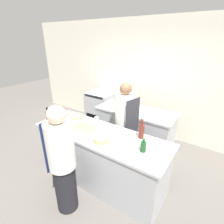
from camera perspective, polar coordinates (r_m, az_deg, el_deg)
The scene contains 18 objects.
ground_plane at distance 3.39m, azimuth -3.58°, elevation -20.77°, with size 16.00×16.00×0.00m, color #605B56.
wall_back at distance 4.42m, azimuth 13.36°, elevation 10.10°, with size 8.00×0.06×2.80m.
prep_counter at distance 3.08m, azimuth -3.80°, elevation -14.48°, with size 2.30×0.78×0.93m.
pass_counter at distance 3.93m, azimuth 7.40°, elevation -5.70°, with size 1.69×0.70×0.93m.
oven_range at distance 4.93m, azimuth -3.18°, elevation 1.02°, with size 0.70×0.73×0.99m.
chef_at_prep_near at distance 2.51m, azimuth -15.87°, elevation -15.48°, with size 0.41×0.39×1.62m.
chef_at_stove at distance 3.35m, azimuth 4.18°, elevation -4.25°, with size 0.41×0.40×1.63m.
bottle_olive_oil at distance 2.94m, azimuth -14.26°, elevation -3.85°, with size 0.09×0.09×0.29m.
bottle_vinegar at distance 2.68m, azimuth 9.59°, elevation -6.03°, with size 0.08×0.08×0.31m.
bottle_wine at distance 3.30m, azimuth -15.84°, elevation -1.51°, with size 0.07×0.07×0.22m.
bottle_cooking_oil at distance 2.41m, azimuth 10.17°, elevation -11.01°, with size 0.08×0.08×0.19m.
bottle_sauce at distance 3.26m, azimuth -20.07°, elevation -1.70°, with size 0.07×0.07×0.31m.
bowl_mixing_large at distance 3.39m, azimuth -11.36°, elevation -1.53°, with size 0.25×0.25×0.05m.
bowl_prep_small at distance 3.51m, azimuth -15.34°, elevation -0.75°, with size 0.20×0.20×0.09m.
bowl_ceramic_blue at distance 2.62m, azimuth -3.54°, elevation -8.73°, with size 0.26×0.26×0.07m.
cup at distance 3.17m, azimuth -5.11°, elevation -2.50°, with size 0.08×0.08×0.09m.
cutting_board at distance 3.03m, azimuth -8.94°, elevation -4.87°, with size 0.42×0.24×0.01m.
stockpot at distance 3.84m, azimuth 5.66°, elevation 3.23°, with size 0.24×0.24×0.23m.
Camera 1 is at (1.54, -1.90, 2.34)m, focal length 28.00 mm.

